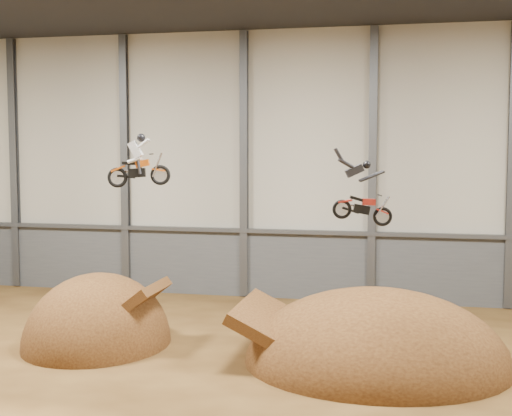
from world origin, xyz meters
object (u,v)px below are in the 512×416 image
Objects in this scene: takeoff_ramp at (98,344)px; fmx_rider_a at (139,158)px; fmx_rider_b at (361,188)px; landing_ramp at (376,365)px.

takeoff_ramp is 7.97m from fmx_rider_a.
landing_ramp is at bearing 66.45° from fmx_rider_b.
landing_ramp is 3.69× the size of fmx_rider_b.
takeoff_ramp is 2.84× the size of fmx_rider_a.
takeoff_ramp is 0.69× the size of landing_ramp.
fmx_rider_a is at bearing -25.18° from takeoff_ramp.
takeoff_ramp is at bearing 143.27° from fmx_rider_a.
takeoff_ramp is at bearing 152.12° from fmx_rider_b.
landing_ramp is 4.12× the size of fmx_rider_a.
takeoff_ramp reaches higher than landing_ramp.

